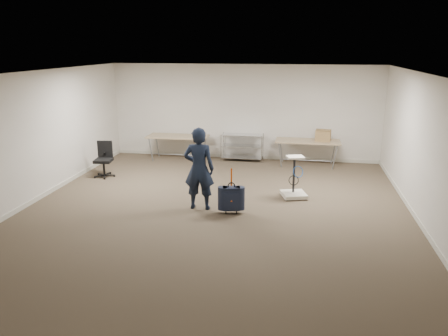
# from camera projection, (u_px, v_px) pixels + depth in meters

# --- Properties ---
(ground) EXTENTS (9.00, 9.00, 0.00)m
(ground) POSITION_uv_depth(u_px,v_px,m) (215.00, 211.00, 9.08)
(ground) COLOR #403427
(ground) RESTS_ON ground
(room_shell) EXTENTS (8.00, 9.00, 9.00)m
(room_shell) POSITION_uv_depth(u_px,v_px,m) (226.00, 188.00, 10.37)
(room_shell) COLOR beige
(room_shell) RESTS_ON ground
(folding_table_left) EXTENTS (1.80, 0.75, 0.73)m
(folding_table_left) POSITION_uv_depth(u_px,v_px,m) (178.00, 138.00, 12.96)
(folding_table_left) COLOR #997D5E
(folding_table_left) RESTS_ON ground
(folding_table_right) EXTENTS (1.80, 0.75, 0.73)m
(folding_table_right) POSITION_uv_depth(u_px,v_px,m) (308.00, 142.00, 12.32)
(folding_table_right) COLOR #997D5E
(folding_table_right) RESTS_ON ground
(wire_shelf) EXTENTS (1.22, 0.47, 0.80)m
(wire_shelf) POSITION_uv_depth(u_px,v_px,m) (242.00, 146.00, 12.94)
(wire_shelf) COLOR silver
(wire_shelf) RESTS_ON ground
(person) EXTENTS (0.64, 0.43, 1.73)m
(person) POSITION_uv_depth(u_px,v_px,m) (199.00, 169.00, 8.98)
(person) COLOR black
(person) RESTS_ON ground
(suitcase) EXTENTS (0.38, 0.26, 0.95)m
(suitcase) POSITION_uv_depth(u_px,v_px,m) (231.00, 198.00, 8.84)
(suitcase) COLOR black
(suitcase) RESTS_ON ground
(office_chair) EXTENTS (0.56, 0.56, 0.92)m
(office_chair) POSITION_uv_depth(u_px,v_px,m) (104.00, 166.00, 11.40)
(office_chair) COLOR black
(office_chair) RESTS_ON ground
(equipment_cart) EXTENTS (0.65, 0.65, 0.95)m
(equipment_cart) POSITION_uv_depth(u_px,v_px,m) (294.00, 187.00, 9.82)
(equipment_cart) COLOR beige
(equipment_cart) RESTS_ON ground
(cardboard_box) EXTENTS (0.45, 0.37, 0.31)m
(cardboard_box) POSITION_uv_depth(u_px,v_px,m) (323.00, 135.00, 12.23)
(cardboard_box) COLOR olive
(cardboard_box) RESTS_ON folding_table_right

